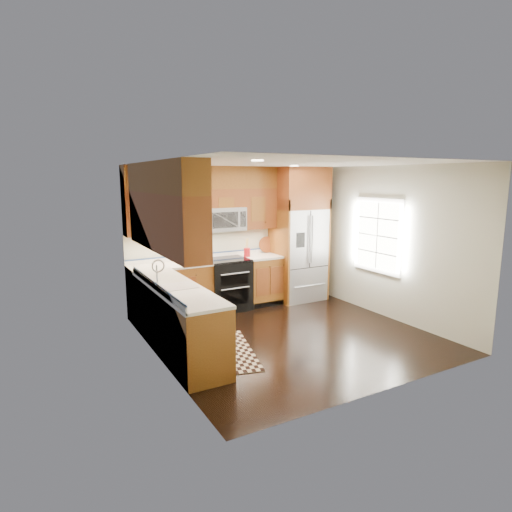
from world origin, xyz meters
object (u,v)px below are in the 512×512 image
rug (220,352)px  utensil_crock (247,250)px  knife_block (201,255)px  range (227,284)px  refrigerator (299,234)px

rug → utensil_crock: utensil_crock is taller
rug → knife_block: bearing=90.0°
rug → range: bearing=76.1°
refrigerator → rug: bearing=-145.4°
range → refrigerator: bearing=-1.4°
range → knife_block: size_ratio=3.68×
rug → utensil_crock: 2.53m
range → utensil_crock: size_ratio=2.74×
knife_block → utensil_crock: 0.92m
range → utensil_crock: (0.45, 0.06, 0.59)m
refrigerator → knife_block: bearing=176.9°
rug → utensil_crock: (1.40, 1.83, 1.05)m
rug → knife_block: size_ratio=5.77×
utensil_crock → refrigerator: bearing=-5.2°
refrigerator → utensil_crock: 1.14m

